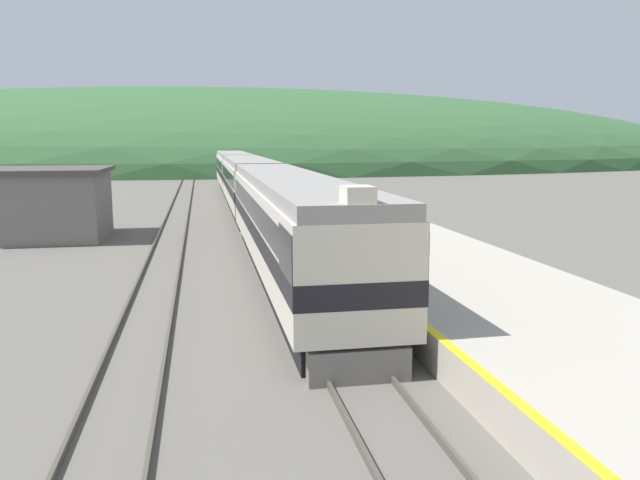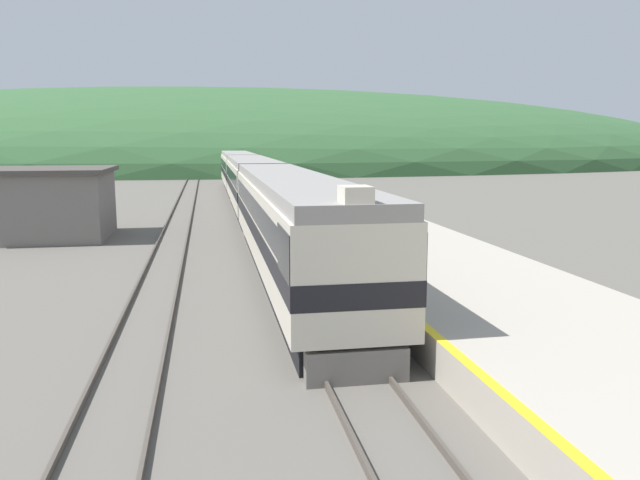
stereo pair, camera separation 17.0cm
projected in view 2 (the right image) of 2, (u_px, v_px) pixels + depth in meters
track_main at (236, 187)px, 69.03m from camera, size 1.52×180.00×0.16m
track_siding at (190, 187)px, 68.15m from camera, size 1.52×180.00×0.16m
platform at (312, 199)px, 50.44m from camera, size 6.82×140.00×0.92m
distant_hills at (222, 164)px, 131.58m from camera, size 225.28×101.38×30.96m
station_shed at (43, 203)px, 33.27m from camera, size 7.14×6.35×3.77m
express_train_lead_car at (292, 223)px, 23.53m from camera, size 2.98×21.87×4.30m
carriage_second at (252, 183)px, 44.54m from camera, size 2.97×19.14×3.94m
carriage_third at (238, 170)px, 63.98m from camera, size 2.97×19.14×3.94m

